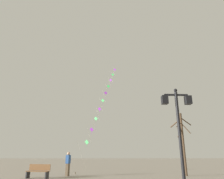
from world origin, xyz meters
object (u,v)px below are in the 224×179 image
(bare_tree, at_px, (183,141))
(park_bench, at_px, (38,171))
(kite_flyer, at_px, (68,163))
(kite_train, at_px, (103,101))
(twin_lantern_lamp_post, at_px, (178,117))

(bare_tree, distance_m, park_bench, 10.83)
(kite_flyer, xyz_separation_m, bare_tree, (8.83, -0.21, 1.63))
(kite_train, height_order, park_bench, kite_train)
(twin_lantern_lamp_post, relative_size, park_bench, 2.73)
(twin_lantern_lamp_post, relative_size, bare_tree, 0.96)
(bare_tree, bearing_deg, twin_lantern_lamp_post, -111.91)
(kite_flyer, relative_size, park_bench, 1.03)
(kite_train, distance_m, bare_tree, 11.74)
(twin_lantern_lamp_post, height_order, bare_tree, bare_tree)
(twin_lantern_lamp_post, xyz_separation_m, bare_tree, (2.83, 7.04, -0.61))
(twin_lantern_lamp_post, xyz_separation_m, kite_train, (-3.46, 15.41, 4.70))
(kite_train, xyz_separation_m, park_bench, (-4.26, -9.65, -7.39))
(bare_tree, xyz_separation_m, park_bench, (-10.55, -1.28, -2.08))
(twin_lantern_lamp_post, distance_m, kite_flyer, 9.68)
(kite_flyer, bearing_deg, kite_train, 0.10)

